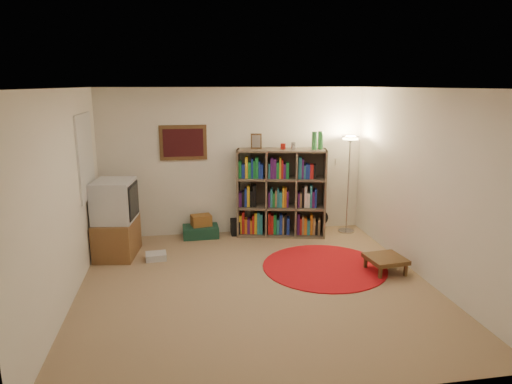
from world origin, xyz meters
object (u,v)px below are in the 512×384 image
(floor_lamp, at_px, (350,152))
(side_table, at_px, (386,259))
(bookshelf, at_px, (280,194))
(suitcase, at_px, (201,231))
(tv_stand, at_px, (116,220))
(floor_fan, at_px, (319,218))

(floor_lamp, height_order, side_table, floor_lamp)
(bookshelf, distance_m, suitcase, 1.50)
(floor_lamp, height_order, suitcase, floor_lamp)
(side_table, bearing_deg, tv_stand, 160.96)
(suitcase, bearing_deg, floor_lamp, -4.26)
(floor_lamp, relative_size, tv_stand, 1.46)
(tv_stand, bearing_deg, floor_fan, 20.87)
(tv_stand, xyz_separation_m, side_table, (3.73, -1.29, -0.37))
(bookshelf, height_order, tv_stand, bookshelf)
(bookshelf, height_order, floor_lamp, bookshelf)
(tv_stand, bearing_deg, bookshelf, 19.62)
(bookshelf, relative_size, floor_lamp, 1.05)
(bookshelf, bearing_deg, suitcase, -171.50)
(suitcase, bearing_deg, floor_fan, 3.07)
(bookshelf, xyz_separation_m, side_table, (1.09, -1.84, -0.54))
(bookshelf, height_order, suitcase, bookshelf)
(tv_stand, height_order, side_table, tv_stand)
(bookshelf, bearing_deg, floor_fan, 29.78)
(floor_lamp, distance_m, tv_stand, 3.96)
(tv_stand, height_order, suitcase, tv_stand)
(bookshelf, relative_size, suitcase, 2.98)
(tv_stand, xyz_separation_m, suitcase, (1.28, 0.65, -0.47))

